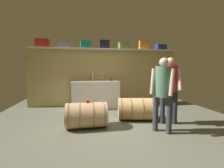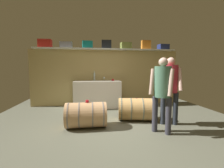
{
  "view_description": "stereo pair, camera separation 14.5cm",
  "coord_description": "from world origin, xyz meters",
  "px_view_note": "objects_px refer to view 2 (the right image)",
  "views": [
    {
      "loc": [
        -0.76,
        -3.23,
        1.34
      ],
      "look_at": [
        -0.07,
        0.57,
        0.96
      ],
      "focal_mm": 24.9,
      "sensor_mm": 36.0,
      "label": 1
    },
    {
      "loc": [
        -0.62,
        -3.25,
        1.34
      ],
      "look_at": [
        -0.07,
        0.57,
        0.96
      ],
      "focal_mm": 24.9,
      "sensor_mm": 36.0,
      "label": 2
    }
  ],
  "objects_px": {
    "red_funnel": "(113,79)",
    "tasting_cup": "(87,101)",
    "toolcase_orange": "(146,45)",
    "toolcase_grey": "(66,45)",
    "wine_barrel_near": "(86,115)",
    "toolcase_navy": "(163,47)",
    "work_cabinet": "(97,94)",
    "wine_bottle_clear": "(94,76)",
    "wine_glass": "(104,78)",
    "toolcase_olive": "(126,46)",
    "visitor_tasting": "(170,84)",
    "toolcase_teal": "(87,45)",
    "wine_barrel_far": "(136,109)",
    "toolcase_black": "(106,45)",
    "toolcase_red": "(45,44)",
    "winemaker_pouring": "(162,87)"
  },
  "relations": [
    {
      "from": "toolcase_teal",
      "to": "wine_glass",
      "type": "xyz_separation_m",
      "value": [
        0.58,
        -0.05,
        -1.17
      ]
    },
    {
      "from": "toolcase_black",
      "to": "wine_glass",
      "type": "relative_size",
      "value": 2.68
    },
    {
      "from": "wine_barrel_far",
      "to": "red_funnel",
      "type": "bearing_deg",
      "value": 114.32
    },
    {
      "from": "toolcase_red",
      "to": "toolcase_grey",
      "type": "distance_m",
      "value": 0.69
    },
    {
      "from": "toolcase_teal",
      "to": "wine_barrel_near",
      "type": "distance_m",
      "value": 2.82
    },
    {
      "from": "toolcase_orange",
      "to": "work_cabinet",
      "type": "height_order",
      "value": "toolcase_orange"
    },
    {
      "from": "toolcase_navy",
      "to": "wine_glass",
      "type": "distance_m",
      "value": 2.52
    },
    {
      "from": "toolcase_olive",
      "to": "toolcase_orange",
      "type": "xyz_separation_m",
      "value": [
        0.76,
        0.0,
        0.05
      ]
    },
    {
      "from": "work_cabinet",
      "to": "wine_glass",
      "type": "bearing_deg",
      "value": 37.53
    },
    {
      "from": "toolcase_teal",
      "to": "wine_barrel_near",
      "type": "bearing_deg",
      "value": -95.27
    },
    {
      "from": "toolcase_olive",
      "to": "work_cabinet",
      "type": "height_order",
      "value": "toolcase_olive"
    },
    {
      "from": "wine_barrel_near",
      "to": "visitor_tasting",
      "type": "bearing_deg",
      "value": -2.54
    },
    {
      "from": "visitor_tasting",
      "to": "red_funnel",
      "type": "bearing_deg",
      "value": -45.21
    },
    {
      "from": "toolcase_red",
      "to": "tasting_cup",
      "type": "bearing_deg",
      "value": -56.56
    },
    {
      "from": "toolcase_navy",
      "to": "wine_barrel_near",
      "type": "height_order",
      "value": "toolcase_navy"
    },
    {
      "from": "red_funnel",
      "to": "winemaker_pouring",
      "type": "relative_size",
      "value": 0.07
    },
    {
      "from": "wine_bottle_clear",
      "to": "wine_barrel_far",
      "type": "distance_m",
      "value": 2.21
    },
    {
      "from": "wine_bottle_clear",
      "to": "visitor_tasting",
      "type": "bearing_deg",
      "value": -52.01
    },
    {
      "from": "toolcase_orange",
      "to": "work_cabinet",
      "type": "distance_m",
      "value": 2.54
    },
    {
      "from": "toolcase_olive",
      "to": "toolcase_black",
      "type": "bearing_deg",
      "value": 175.59
    },
    {
      "from": "toolcase_teal",
      "to": "toolcase_olive",
      "type": "height_order",
      "value": "toolcase_teal"
    },
    {
      "from": "toolcase_red",
      "to": "visitor_tasting",
      "type": "distance_m",
      "value": 4.19
    },
    {
      "from": "winemaker_pouring",
      "to": "red_funnel",
      "type": "bearing_deg",
      "value": -31.4
    },
    {
      "from": "toolcase_olive",
      "to": "red_funnel",
      "type": "xyz_separation_m",
      "value": [
        -0.51,
        -0.22,
        -1.2
      ]
    },
    {
      "from": "wine_barrel_near",
      "to": "toolcase_teal",
      "type": "bearing_deg",
      "value": 89.3
    },
    {
      "from": "toolcase_teal",
      "to": "wine_barrel_near",
      "type": "relative_size",
      "value": 0.38
    },
    {
      "from": "toolcase_black",
      "to": "toolcase_orange",
      "type": "distance_m",
      "value": 1.47
    },
    {
      "from": "toolcase_olive",
      "to": "visitor_tasting",
      "type": "bearing_deg",
      "value": -79.83
    },
    {
      "from": "wine_bottle_clear",
      "to": "tasting_cup",
      "type": "bearing_deg",
      "value": -96.1
    },
    {
      "from": "red_funnel",
      "to": "wine_bottle_clear",
      "type": "bearing_deg",
      "value": 160.2
    },
    {
      "from": "toolcase_grey",
      "to": "wine_bottle_clear",
      "type": "bearing_deg",
      "value": 2.2
    },
    {
      "from": "toolcase_teal",
      "to": "toolcase_orange",
      "type": "relative_size",
      "value": 1.05
    },
    {
      "from": "toolcase_teal",
      "to": "tasting_cup",
      "type": "relative_size",
      "value": 4.77
    },
    {
      "from": "wine_barrel_far",
      "to": "visitor_tasting",
      "type": "bearing_deg",
      "value": -20.3
    },
    {
      "from": "toolcase_teal",
      "to": "wine_barrel_far",
      "type": "height_order",
      "value": "toolcase_teal"
    },
    {
      "from": "toolcase_orange",
      "to": "red_funnel",
      "type": "xyz_separation_m",
      "value": [
        -1.27,
        -0.22,
        -1.24
      ]
    },
    {
      "from": "toolcase_red",
      "to": "wine_barrel_far",
      "type": "relative_size",
      "value": 0.42
    },
    {
      "from": "toolcase_navy",
      "to": "work_cabinet",
      "type": "bearing_deg",
      "value": -177.43
    },
    {
      "from": "toolcase_black",
      "to": "toolcase_olive",
      "type": "relative_size",
      "value": 0.91
    },
    {
      "from": "toolcase_navy",
      "to": "work_cabinet",
      "type": "relative_size",
      "value": 0.23
    },
    {
      "from": "toolcase_grey",
      "to": "wine_barrel_far",
      "type": "height_order",
      "value": "toolcase_grey"
    },
    {
      "from": "toolcase_olive",
      "to": "wine_glass",
      "type": "bearing_deg",
      "value": 179.04
    },
    {
      "from": "toolcase_black",
      "to": "tasting_cup",
      "type": "bearing_deg",
      "value": -103.9
    },
    {
      "from": "winemaker_pouring",
      "to": "toolcase_black",
      "type": "bearing_deg",
      "value": -28.57
    },
    {
      "from": "red_funnel",
      "to": "tasting_cup",
      "type": "bearing_deg",
      "value": -114.75
    },
    {
      "from": "toolcase_grey",
      "to": "wine_barrel_near",
      "type": "relative_size",
      "value": 0.44
    },
    {
      "from": "toolcase_black",
      "to": "winemaker_pouring",
      "type": "bearing_deg",
      "value": -68.21
    },
    {
      "from": "wine_glass",
      "to": "red_funnel",
      "type": "distance_m",
      "value": 0.35
    },
    {
      "from": "wine_bottle_clear",
      "to": "visitor_tasting",
      "type": "relative_size",
      "value": 0.21
    },
    {
      "from": "work_cabinet",
      "to": "tasting_cup",
      "type": "xyz_separation_m",
      "value": [
        -0.31,
        -1.86,
        0.14
      ]
    }
  ]
}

